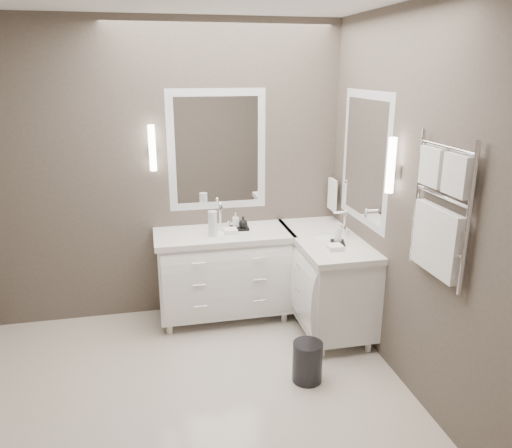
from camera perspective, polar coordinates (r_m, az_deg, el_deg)
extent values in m
cube|color=beige|center=(3.78, -7.66, -19.68)|extent=(3.20, 3.00, 0.01)
cube|color=#524942|center=(4.62, -9.99, 5.68)|extent=(3.20, 0.01, 2.70)
cube|color=#524942|center=(1.78, -5.02, -13.59)|extent=(3.20, 0.01, 2.70)
cube|color=#524942|center=(3.63, 17.55, 1.93)|extent=(0.01, 3.00, 2.70)
cube|color=white|center=(4.66, -3.68, -5.60)|extent=(1.20, 0.55, 0.70)
cube|color=white|center=(4.53, -3.77, -1.22)|extent=(1.24, 0.59, 0.05)
ellipsoid|color=white|center=(4.53, -3.77, -1.40)|extent=(0.36, 0.28, 0.12)
cylinder|color=white|center=(4.64, -4.11, 0.97)|extent=(0.02, 0.02, 0.22)
cube|color=white|center=(4.58, 7.92, -6.19)|extent=(0.55, 1.20, 0.70)
cube|color=white|center=(4.44, 8.11, -1.74)|extent=(0.59, 1.24, 0.05)
ellipsoid|color=white|center=(4.44, 8.11, -1.93)|extent=(0.36, 0.28, 0.12)
cylinder|color=white|center=(4.46, 10.12, 0.05)|extent=(0.02, 0.02, 0.22)
cube|color=white|center=(4.61, -4.46, 8.38)|extent=(0.90, 0.02, 1.10)
cube|color=white|center=(4.61, -4.46, 8.38)|extent=(0.77, 0.02, 0.96)
cube|color=white|center=(4.27, 12.33, 7.33)|extent=(0.02, 0.90, 1.10)
cube|color=white|center=(4.27, 12.33, 7.33)|extent=(0.02, 0.90, 0.96)
cube|color=white|center=(4.50, -11.73, 7.87)|extent=(0.05, 0.05, 0.10)
cylinder|color=white|center=(4.50, -11.77, 8.50)|extent=(0.06, 0.06, 0.40)
cube|color=white|center=(3.73, 15.11, 5.72)|extent=(0.05, 0.05, 0.10)
cylinder|color=white|center=(3.72, 15.17, 6.47)|extent=(0.06, 0.06, 0.40)
cylinder|color=white|center=(4.82, 8.90, 4.98)|extent=(0.02, 0.22, 0.02)
cube|color=white|center=(4.84, 8.71, 3.36)|extent=(0.03, 0.17, 0.30)
cylinder|color=white|center=(3.03, 23.12, 0.34)|extent=(0.03, 0.03, 0.90)
cylinder|color=white|center=(3.47, 17.99, 2.94)|extent=(0.03, 0.03, 0.90)
cube|color=white|center=(3.09, 22.02, 5.19)|extent=(0.06, 0.22, 0.24)
cube|color=white|center=(3.30, 19.53, 6.18)|extent=(0.06, 0.22, 0.24)
cube|color=white|center=(3.30, 19.93, -1.78)|extent=(0.06, 0.46, 0.42)
cylinder|color=black|center=(3.91, 5.89, -15.39)|extent=(0.29, 0.29, 0.31)
cube|color=black|center=(4.58, -1.91, -0.47)|extent=(0.17, 0.14, 0.03)
cube|color=black|center=(4.25, 9.32, -2.14)|extent=(0.15, 0.17, 0.02)
cylinder|color=silver|center=(4.39, -4.98, 0.04)|extent=(0.09, 0.09, 0.23)
imported|color=white|center=(4.57, -2.34, 0.48)|extent=(0.06, 0.06, 0.13)
imported|color=black|center=(4.54, -1.48, 0.22)|extent=(0.10, 0.10, 0.10)
imported|color=white|center=(4.22, 9.38, -0.96)|extent=(0.07, 0.07, 0.16)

